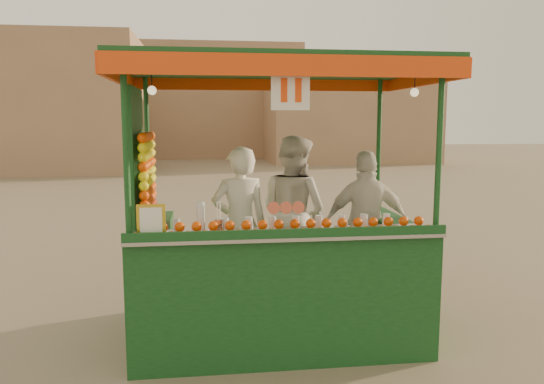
{
  "coord_description": "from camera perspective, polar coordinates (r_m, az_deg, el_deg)",
  "views": [
    {
      "loc": [
        -1.09,
        -5.07,
        2.23
      ],
      "look_at": [
        -0.4,
        0.2,
        1.51
      ],
      "focal_mm": 34.32,
      "sensor_mm": 36.0,
      "label": 1
    }
  ],
  "objects": [
    {
      "name": "juice_cart",
      "position": [
        5.32,
        -0.26,
        -6.68
      ],
      "size": [
        3.1,
        2.01,
        2.82
      ],
      "color": "#103C17",
      "rests_on": "ground"
    },
    {
      "name": "building_center",
      "position": [
        35.1,
        -8.99,
        9.66
      ],
      "size": [
        14.0,
        7.0,
        7.0
      ],
      "primitive_type": "cube",
      "color": "#A07B5B",
      "rests_on": "ground"
    },
    {
      "name": "vendor_middle",
      "position": [
        5.96,
        2.34,
        -2.23
      ],
      "size": [
        1.06,
        1.08,
        1.75
      ],
      "rotation": [
        0.0,
        0.0,
        2.3
      ],
      "color": "silver",
      "rests_on": "ground"
    },
    {
      "name": "vendor_left",
      "position": [
        5.55,
        -3.56,
        -3.53
      ],
      "size": [
        0.65,
        0.48,
        1.65
      ],
      "rotation": [
        0.0,
        0.0,
        3.29
      ],
      "color": "white",
      "rests_on": "ground"
    },
    {
      "name": "building_right",
      "position": [
        30.17,
        8.25,
        8.11
      ],
      "size": [
        9.0,
        6.0,
        5.0
      ],
      "primitive_type": "cube",
      "color": "#A07B5B",
      "rests_on": "ground"
    },
    {
      "name": "vendor_right",
      "position": [
        5.75,
        10.33,
        -3.49
      ],
      "size": [
        0.97,
        0.48,
        1.6
      ],
      "rotation": [
        0.0,
        0.0,
        3.04
      ],
      "color": "silver",
      "rests_on": "ground"
    },
    {
      "name": "ground",
      "position": [
        5.64,
        4.49,
        -15.6
      ],
      "size": [
        90.0,
        90.0,
        0.0
      ],
      "primitive_type": "plane",
      "color": "#726652",
      "rests_on": "ground"
    },
    {
      "name": "building_left",
      "position": [
        26.3,
        -25.19,
        8.64
      ],
      "size": [
        10.0,
        6.0,
        6.0
      ],
      "primitive_type": "cube",
      "color": "#A07B5B",
      "rests_on": "ground"
    }
  ]
}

